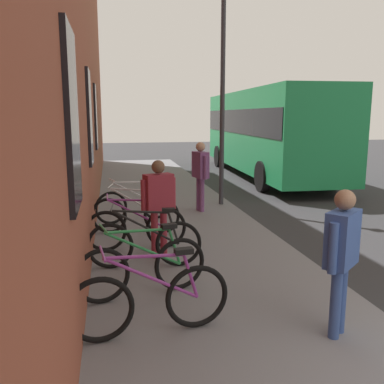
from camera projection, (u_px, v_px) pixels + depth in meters
The scene contains 14 objects.
ground at pixel (311, 232), 8.83m from camera, with size 60.00×60.00×0.00m, color #2D2D30.
sidewalk_pavement at pixel (170, 213), 10.22m from camera, with size 24.00×3.50×0.12m, color slate.
station_facade at pixel (78, 18), 9.93m from camera, with size 22.00×0.65×9.48m.
bicycle_under_window at pixel (151, 300), 4.40m from camera, with size 0.48×1.77×0.97m.
bicycle_by_door at pixel (143, 267), 5.35m from camera, with size 0.57×1.74×0.97m.
bicycle_end_of_row at pixel (145, 243), 6.37m from camera, with size 0.48×1.77×0.97m.
bicycle_far_end at pixel (137, 228), 7.23m from camera, with size 0.48×1.77×0.97m.
bicycle_leaning_wall at pixel (136, 214), 8.21m from camera, with size 0.55×1.74×0.97m.
bicycle_beside_lamp at pixel (135, 204), 9.15m from camera, with size 0.64×1.72×0.97m.
city_bus at pixel (266, 129), 16.53m from camera, with size 10.61×3.03×3.35m.
pedestrian_crossing_street at pixel (342, 248), 4.29m from camera, with size 0.47×0.49×1.59m.
pedestrian_by_facade at pixel (200, 169), 10.05m from camera, with size 0.63×0.35×1.69m.
pedestrian_near_bus at pixel (159, 199), 6.74m from camera, with size 0.37×0.59×1.62m.
street_lamp at pixel (223, 77), 10.42m from camera, with size 0.28×0.28×5.55m.
Camera 1 is at (-1.87, 3.16, 2.44)m, focal length 38.79 mm.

